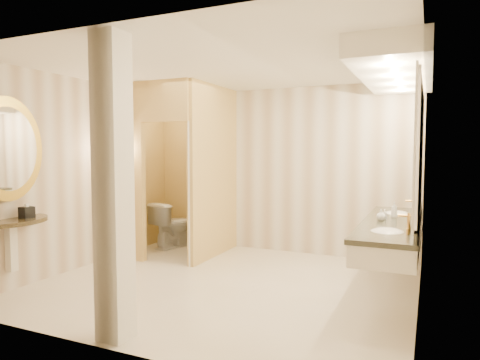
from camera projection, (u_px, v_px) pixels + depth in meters
name	position (u px, v px, depth m)	size (l,w,h in m)	color
floor	(225.00, 284.00, 5.40)	(4.50, 4.50, 0.00)	silver
ceiling	(224.00, 67.00, 5.21)	(4.50, 4.50, 0.00)	white
wall_back	(277.00, 170.00, 7.12)	(4.50, 0.02, 2.70)	beige
wall_front	(117.00, 192.00, 3.48)	(4.50, 0.02, 2.70)	beige
wall_left	(86.00, 173.00, 6.21)	(0.02, 4.00, 2.70)	beige
wall_right	(421.00, 183.00, 4.39)	(0.02, 4.00, 2.70)	beige
toilet_closet	(187.00, 170.00, 6.64)	(1.50, 1.55, 2.70)	#D3BB6E
wall_sconce	(123.00, 147.00, 6.45)	(0.14, 0.14, 0.42)	#BB863B
vanity	(397.00, 155.00, 4.84)	(0.75, 2.70, 2.09)	white
console_shelf	(7.00, 180.00, 5.02)	(0.95, 0.95, 1.92)	black
pillar	(113.00, 189.00, 3.75)	(0.26, 0.26, 2.70)	white
tissue_box	(27.00, 212.00, 5.11)	(0.14, 0.14, 0.14)	black
toilet	(173.00, 225.00, 7.43)	(0.44, 0.77, 0.79)	white
soap_bottle_a	(385.00, 214.00, 5.04)	(0.05, 0.05, 0.12)	beige
soap_bottle_b	(381.00, 215.00, 4.92)	(0.10, 0.10, 0.13)	silver
soap_bottle_c	(394.00, 210.00, 5.13)	(0.07, 0.07, 0.19)	#C6B28C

